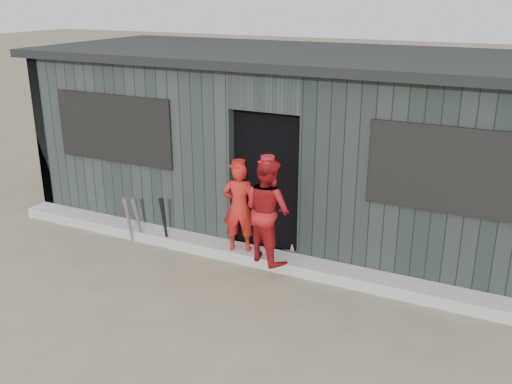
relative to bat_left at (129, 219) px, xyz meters
The scene contains 9 objects.
ground 2.51m from the bat_left, 39.38° to the right, with size 80.00×80.00×0.00m, color #6F634C.
curb 1.96m from the bat_left, ahead, with size 8.00×0.36×0.15m, color #A8A8A3.
bat_left is the anchor object (origin of this frame).
bat_mid 0.14m from the bat_left, 18.16° to the left, with size 0.07×0.07×0.71m, color gray.
bat_right 0.60m from the bat_left, ahead, with size 0.07×0.07×0.85m, color black.
player_red_left 1.74m from the bat_left, ahead, with size 0.45×0.29×1.22m, color red.
player_red_right 2.20m from the bat_left, ahead, with size 0.67×0.52×1.37m, color #A31419.
player_grey_back 2.43m from the bat_left, 17.69° to the left, with size 0.54×0.35×1.11m, color #B9B9B9.
dugout 2.88m from the bat_left, 45.10° to the left, with size 8.30×3.30×2.62m.
Camera 1 is at (3.04, -4.40, 3.43)m, focal length 40.00 mm.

